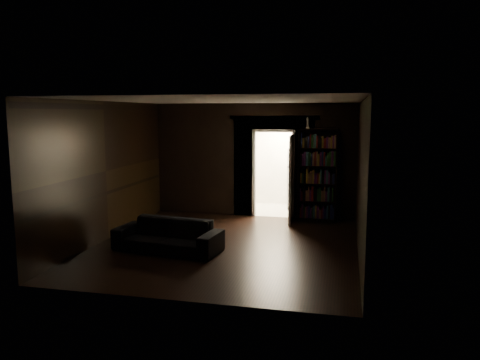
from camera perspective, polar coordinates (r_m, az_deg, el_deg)
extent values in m
plane|color=black|center=(9.20, -1.74, -8.01)|extent=(5.50, 5.50, 0.00)
cube|color=black|center=(11.92, -4.11, 2.56)|extent=(2.55, 0.10, 2.80)
cube|color=black|center=(11.42, 10.22, 2.20)|extent=(1.55, 0.10, 2.80)
cube|color=black|center=(11.48, 4.18, 7.59)|extent=(0.90, 0.10, 0.70)
cube|color=black|center=(9.84, -16.02, 1.06)|extent=(0.02, 5.50, 2.80)
cube|color=black|center=(8.64, 14.50, 0.17)|extent=(0.02, 5.50, 2.80)
cube|color=black|center=(6.32, -8.04, -2.53)|extent=(5.00, 0.02, 2.80)
cube|color=beige|center=(8.84, -1.82, 9.70)|extent=(5.00, 5.50, 0.02)
cube|color=white|center=(11.52, 4.06, 0.61)|extent=(1.04, 0.06, 2.17)
cube|color=#BCB5A4|center=(12.60, 4.64, -3.82)|extent=(2.20, 1.80, 0.10)
cube|color=beige|center=(13.24, 5.23, 2.24)|extent=(2.20, 0.10, 2.40)
cube|color=beige|center=(12.59, -0.03, 1.96)|extent=(0.10, 1.60, 2.40)
cube|color=beige|center=(12.30, 9.56, 1.70)|extent=(0.10, 1.60, 2.40)
cube|color=beige|center=(12.32, 4.78, 7.63)|extent=(2.20, 1.80, 0.10)
cube|color=#BF666B|center=(13.11, 5.25, 6.65)|extent=(2.00, 0.04, 0.26)
imported|color=black|center=(8.89, -8.80, -6.11)|extent=(2.10, 1.13, 0.77)
cube|color=black|center=(11.22, 9.40, 0.57)|extent=(0.92, 0.38, 2.20)
cube|color=white|center=(12.75, 7.60, 0.27)|extent=(0.78, 0.72, 1.65)
cube|color=white|center=(11.04, 6.23, 0.12)|extent=(0.09, 0.85, 2.05)
cube|color=silver|center=(11.09, 8.25, 6.90)|extent=(0.10, 0.10, 0.27)
cube|color=black|center=(12.57, 7.32, 4.61)|extent=(0.68, 0.38, 0.29)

